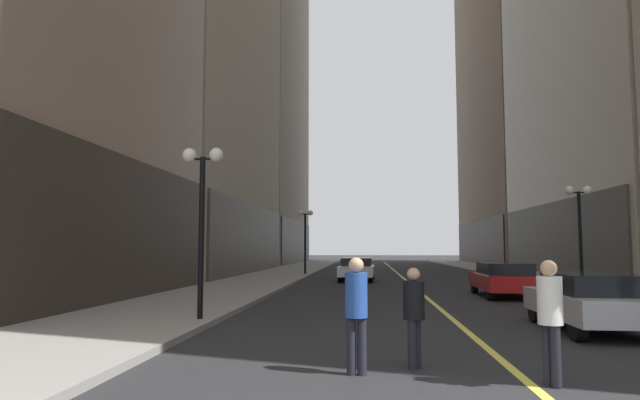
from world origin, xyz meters
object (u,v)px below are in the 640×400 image
Objects in this scene: pedestrian_in_black_coat at (414,310)px; street_lamp_right_mid at (579,214)px; car_silver at (591,300)px; car_white at (357,268)px; street_lamp_left_near at (202,194)px; street_lamp_left_far at (305,227)px; pedestrian_in_blue_hoodie at (356,306)px; car_red at (504,278)px; pedestrian_in_white_shirt at (550,312)px.

pedestrian_in_black_coat is 16.49m from street_lamp_right_mid.
car_white is (-5.67, 18.65, 0.00)m from car_silver.
street_lamp_left_far is at bearing 90.00° from street_lamp_left_near.
street_lamp_left_near is 23.39m from street_lamp_left_far.
car_white is 2.48× the size of pedestrian_in_blue_hoodie.
pedestrian_in_white_shirt is at bearing -101.04° from car_red.
pedestrian_in_white_shirt is at bearing -82.54° from car_white.
car_silver is 8.94m from car_red.
car_red is 2.96× the size of pedestrian_in_black_coat.
car_red is 14.37m from pedestrian_in_white_shirt.
street_lamp_left_far is (-6.68, 28.91, 2.25)m from pedestrian_in_white_shirt.
car_white is 23.38m from pedestrian_in_blue_hoodie.
car_silver is at bearing -109.49° from street_lamp_right_mid.
street_lamp_right_mid is at bearing 60.98° from pedestrian_in_black_coat.
street_lamp_left_near reaches higher than car_silver.
street_lamp_left_near is (-6.68, 5.52, 2.25)m from pedestrian_in_white_shirt.
pedestrian_in_white_shirt is 2.05m from pedestrian_in_black_coat.
pedestrian_in_black_coat is (-4.35, -4.19, 0.20)m from car_silver.
street_lamp_left_near is (-9.43, -8.59, 2.54)m from car_red.
pedestrian_in_blue_hoodie is at bearing -88.99° from car_white.
street_lamp_left_near is at bearing -142.75° from street_lamp_right_mid.
car_white is 2.51× the size of pedestrian_in_white_shirt.
pedestrian_in_black_coat is 0.36× the size of street_lamp_left_far.
car_white is 18.82m from street_lamp_left_near.
pedestrian_in_white_shirt is at bearing -39.57° from street_lamp_left_near.
car_silver is 9.58m from street_lamp_left_near.
car_white is 6.71m from street_lamp_left_far.
car_red is 14.71m from pedestrian_in_blue_hoodie.
car_white is 22.88m from pedestrian_in_black_coat.
street_lamp_left_far is at bearing 133.14° from street_lamp_right_mid.
street_lamp_left_near is at bearing 128.07° from pedestrian_in_blue_hoodie.
car_white is at bearing 137.17° from street_lamp_right_mid.
street_lamp_right_mid is at bearing -46.86° from street_lamp_left_far.
pedestrian_in_white_shirt is 0.39× the size of street_lamp_right_mid.
car_white is at bearing 93.31° from pedestrian_in_black_coat.
street_lamp_left_near is 1.00× the size of street_lamp_left_far.
pedestrian_in_black_coat reaches higher than car_white.
car_red is 13.89m from pedestrian_in_black_coat.
pedestrian_in_black_coat is 0.36× the size of street_lamp_right_mid.
street_lamp_right_mid is at bearing -42.83° from car_white.
street_lamp_right_mid is (3.57, 10.09, 2.54)m from car_silver.
car_silver is 19.50m from car_white.
pedestrian_in_blue_hoodie reaches higher than car_silver.
car_white is at bearing 121.15° from car_red.
street_lamp_right_mid is (8.83, 14.81, 2.23)m from pedestrian_in_blue_hoodie.
pedestrian_in_blue_hoodie is 17.38m from street_lamp_right_mid.
pedestrian_in_blue_hoodie is at bearing -111.78° from car_red.
pedestrian_in_black_coat is at bearing -109.12° from car_red.
pedestrian_in_white_shirt is 2.74m from pedestrian_in_blue_hoodie.
street_lamp_right_mid is (12.80, -13.66, 0.00)m from street_lamp_left_far.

